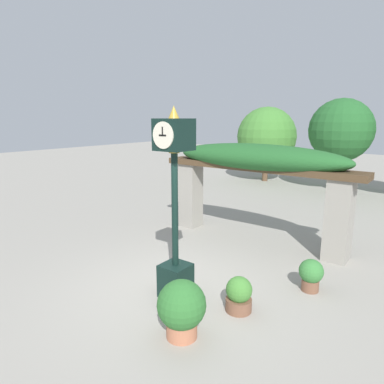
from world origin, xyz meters
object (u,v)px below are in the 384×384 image
Objects in this scene: pedestal_clock at (175,207)px; potted_plant_near_right at (182,308)px; potted_plant_near_left at (311,274)px; potted_plant_far_left at (239,295)px.

potted_plant_near_right is at bearing -45.70° from pedestal_clock.
pedestal_clock is at bearing 134.30° from potted_plant_near_right.
potted_plant_far_left is (-0.74, -1.45, -0.04)m from potted_plant_near_left.
potted_plant_near_right is (-1.07, -2.61, 0.14)m from potted_plant_near_left.
potted_plant_near_right is at bearing -105.75° from potted_plant_far_left.
potted_plant_near_right reaches higher than potted_plant_far_left.
potted_plant_near_right reaches higher than potted_plant_near_left.
pedestal_clock is 1.74m from potted_plant_near_right.
potted_plant_near_left is 2.82m from potted_plant_near_right.
pedestal_clock is 3.81× the size of potted_plant_near_right.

